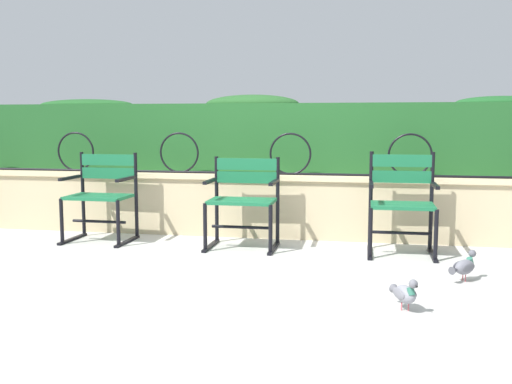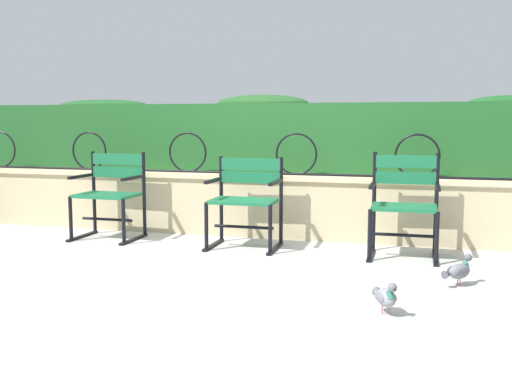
% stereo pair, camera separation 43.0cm
% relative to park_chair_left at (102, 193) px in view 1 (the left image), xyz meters
% --- Properties ---
extents(ground_plane, '(60.00, 60.00, 0.00)m').
position_rel_park_chair_left_xyz_m(ground_plane, '(1.60, -0.42, -0.46)').
color(ground_plane, '#B7B5AF').
extents(stone_wall, '(8.09, 0.41, 0.64)m').
position_rel_park_chair_left_xyz_m(stone_wall, '(1.60, 0.54, -0.14)').
color(stone_wall, '#C6B289').
rests_on(stone_wall, ground).
extents(iron_arch_fence, '(7.54, 0.02, 0.42)m').
position_rel_park_chair_left_xyz_m(iron_arch_fence, '(1.29, 0.47, 0.35)').
color(iron_arch_fence, black).
rests_on(iron_arch_fence, stone_wall).
extents(hedge_row, '(7.93, 0.54, 0.82)m').
position_rel_park_chair_left_xyz_m(hedge_row, '(1.58, 0.99, 0.55)').
color(hedge_row, '#1E5123').
rests_on(hedge_row, stone_wall).
extents(park_chair_left, '(0.63, 0.53, 0.86)m').
position_rel_park_chair_left_xyz_m(park_chair_left, '(0.00, 0.00, 0.00)').
color(park_chair_left, '#19663D').
rests_on(park_chair_left, ground).
extents(park_chair_centre, '(0.64, 0.53, 0.83)m').
position_rel_park_chair_left_xyz_m(park_chair_centre, '(1.43, -0.04, -0.00)').
color(park_chair_centre, '#19663D').
rests_on(park_chair_centre, ground).
extents(park_chair_right, '(0.58, 0.53, 0.90)m').
position_rel_park_chair_left_xyz_m(park_chair_right, '(2.86, -0.04, 0.01)').
color(park_chair_right, '#19663D').
rests_on(park_chair_right, ground).
extents(pigeon_near_chairs, '(0.18, 0.27, 0.22)m').
position_rel_park_chair_left_xyz_m(pigeon_near_chairs, '(2.81, -1.69, -0.35)').
color(pigeon_near_chairs, gray).
rests_on(pigeon_near_chairs, ground).
extents(pigeon_far_side, '(0.23, 0.24, 0.22)m').
position_rel_park_chair_left_xyz_m(pigeon_far_side, '(3.28, -0.91, -0.35)').
color(pigeon_far_side, slate).
rests_on(pigeon_far_side, ground).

